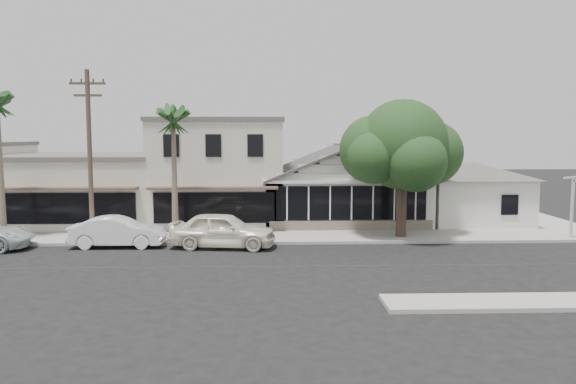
{
  "coord_description": "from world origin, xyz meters",
  "views": [
    {
      "loc": [
        0.16,
        -23.92,
        5.65
      ],
      "look_at": [
        1.2,
        6.0,
        2.65
      ],
      "focal_mm": 35.0,
      "sensor_mm": 36.0,
      "label": 1
    }
  ],
  "objects_px": {
    "car_1": "(118,232)",
    "shade_tree": "(400,147)",
    "car_0": "(223,230)",
    "utility_pole": "(90,153)"
  },
  "relations": [
    {
      "from": "utility_pole",
      "to": "shade_tree",
      "type": "height_order",
      "value": "utility_pole"
    },
    {
      "from": "car_1",
      "to": "car_0",
      "type": "bearing_deg",
      "value": -94.54
    },
    {
      "from": "car_0",
      "to": "car_1",
      "type": "relative_size",
      "value": 1.12
    },
    {
      "from": "utility_pole",
      "to": "car_0",
      "type": "xyz_separation_m",
      "value": [
        6.83,
        -0.99,
        -3.88
      ]
    },
    {
      "from": "car_0",
      "to": "shade_tree",
      "type": "xyz_separation_m",
      "value": [
        9.53,
        2.31,
        4.12
      ]
    },
    {
      "from": "utility_pole",
      "to": "shade_tree",
      "type": "xyz_separation_m",
      "value": [
        16.37,
        1.32,
        0.24
      ]
    },
    {
      "from": "shade_tree",
      "to": "utility_pole",
      "type": "bearing_deg",
      "value": -175.39
    },
    {
      "from": "utility_pole",
      "to": "car_1",
      "type": "xyz_separation_m",
      "value": [
        1.46,
        -0.6,
        -4.01
      ]
    },
    {
      "from": "car_0",
      "to": "car_1",
      "type": "height_order",
      "value": "car_0"
    },
    {
      "from": "car_1",
      "to": "shade_tree",
      "type": "height_order",
      "value": "shade_tree"
    }
  ]
}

